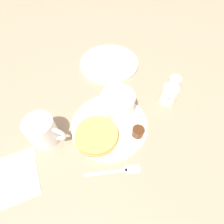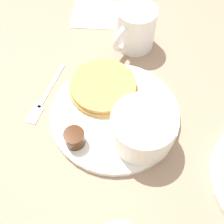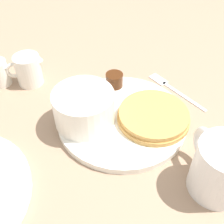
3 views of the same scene
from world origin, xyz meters
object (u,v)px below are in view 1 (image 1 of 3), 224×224
Objects in this scene: coffee_mug at (43,131)px; creamer_pitcher_far at (174,84)px; plate at (110,125)px; bowl at (118,102)px; creamer_pitcher_near at (169,94)px; fork at (119,171)px.

coffee_mug is 1.71× the size of creamer_pitcher_far.
bowl is at bearing -47.63° from plate.
coffee_mug is (-0.01, 0.23, -0.00)m from bowl.
coffee_mug is 0.40m from creamer_pitcher_near.
creamer_pitcher_near is 0.06m from creamer_pitcher_far.
coffee_mug reaches higher than plate.
creamer_pitcher_far is 0.35m from fork.
fork is at bearing 166.30° from plate.
coffee_mug is 0.69× the size of fork.
coffee_mug is 1.51× the size of creamer_pitcher_near.
plate is 4.04× the size of creamer_pitcher_far.
fork is at bearing -139.29° from coffee_mug.
bowl is 0.23m from coffee_mug.
creamer_pitcher_near is at bearing 126.78° from creamer_pitcher_far.
creamer_pitcher_far is (0.00, -0.22, -0.02)m from bowl.
bowl is (0.04, -0.05, 0.04)m from plate.
fork is at bearing 155.53° from bowl.
fork is (-0.15, 0.25, -0.03)m from creamer_pitcher_near.
bowl is 1.82× the size of creamer_pitcher_far.
coffee_mug reaches higher than bowl.
coffee_mug is at bearing 91.14° from creamer_pitcher_far.
bowl is at bearing -88.39° from coffee_mug.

